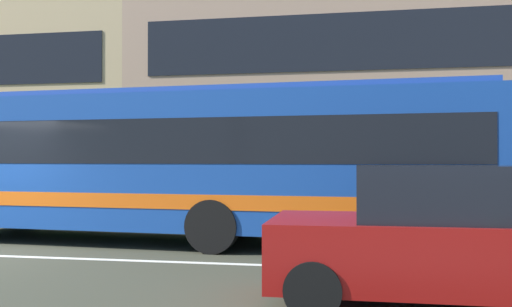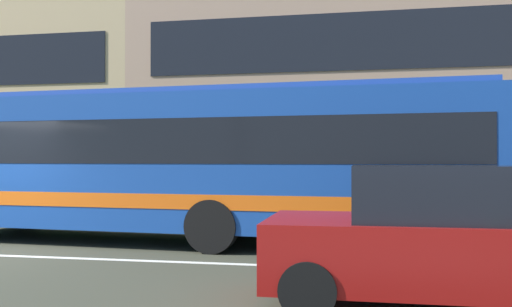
# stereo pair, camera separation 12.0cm
# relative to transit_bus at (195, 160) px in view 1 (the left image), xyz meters

# --- Properties ---
(hedge_row_far) EXTENTS (16.84, 1.10, 0.96)m
(hedge_row_far) POSITION_rel_transit_bus_xyz_m (-2.30, 3.45, -1.25)
(hedge_row_far) COLOR #2B672E
(hedge_row_far) RESTS_ON ground_plane
(apartment_block_right) EXTENTS (25.49, 9.75, 9.98)m
(apartment_block_right) POSITION_rel_transit_bus_xyz_m (7.45, 13.14, 3.26)
(apartment_block_right) COLOR tan
(apartment_block_right) RESTS_ON ground_plane
(transit_bus) EXTENTS (12.17, 3.28, 3.14)m
(transit_bus) POSITION_rel_transit_bus_xyz_m (0.00, 0.00, 0.00)
(transit_bus) COLOR #164092
(transit_bus) RESTS_ON ground_plane
(sedan_oncoming) EXTENTS (4.64, 1.88, 1.66)m
(sedan_oncoming) POSITION_rel_transit_bus_xyz_m (4.57, -4.33, -0.94)
(sedan_oncoming) COLOR maroon
(sedan_oncoming) RESTS_ON ground_plane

